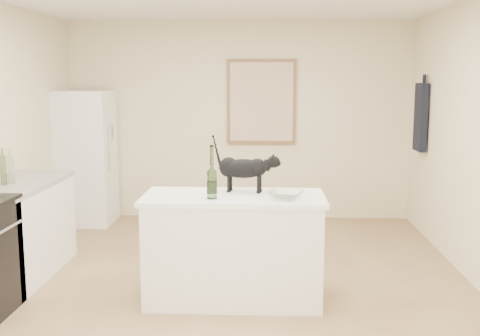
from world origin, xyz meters
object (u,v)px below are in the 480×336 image
object	(u,v)px
glass_bowl	(286,195)
black_cat	(243,171)
wine_bottle	(212,175)
fridge	(85,158)

from	to	relation	value
glass_bowl	black_cat	bearing A→B (deg)	140.01
wine_bottle	glass_bowl	distance (m)	0.61
black_cat	glass_bowl	bearing A→B (deg)	-31.33
black_cat	wine_bottle	xyz separation A→B (m)	(-0.24, -0.29, 0.01)
fridge	black_cat	size ratio (longest dim) A/B	3.32
black_cat	wine_bottle	world-z (taller)	wine_bottle
fridge	black_cat	world-z (taller)	fridge
fridge	wine_bottle	size ratio (longest dim) A/B	4.46
fridge	wine_bottle	world-z (taller)	fridge
black_cat	glass_bowl	distance (m)	0.48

